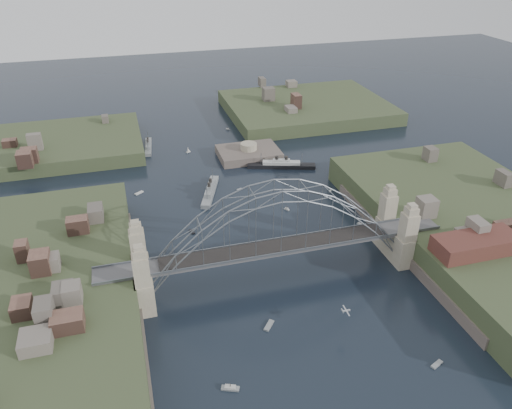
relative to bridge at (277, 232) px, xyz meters
The scene contains 25 objects.
ground 12.32m from the bridge, ahead, with size 500.00×500.00×0.00m, color black.
bridge is the anchor object (origin of this frame).
shore_west 58.25m from the bridge, behind, with size 50.50×90.00×12.00m.
shore_east 58.25m from the bridge, ahead, with size 50.50×90.00×12.00m.
headland_nw 110.41m from the bridge, 120.07° to the left, with size 60.00×45.00×9.00m, color #384427.
headland_ne 121.38m from the bridge, 65.56° to the left, with size 70.00×55.00×9.50m, color #384427.
fort_island 72.14m from the bridge, 80.27° to the left, with size 22.00×16.00×9.40m.
wharf_shed 46.23m from the bridge, 17.65° to the right, with size 20.00×8.00×4.00m, color #592D26.
finger_pier 49.40m from the bridge, 35.68° to the right, with size 4.00×22.00×1.40m, color #535356.
naval_cruiser_near 47.78m from the bridge, 98.94° to the left, with size 9.41×20.04×6.10m.
naval_cruiser_far 91.96m from the bridge, 104.45° to the left, with size 3.80×16.33×5.46m.
ocean_liner 62.72m from the bridge, 70.43° to the left, with size 23.66×10.29×5.84m.
aeroplane 24.40m from the bridge, 71.24° to the right, with size 1.81×3.42×0.50m.
small_boat_a 32.22m from the bridge, 123.78° to the left, with size 1.40×2.56×0.45m.
small_boat_b 34.20m from the bridge, 66.44° to the left, with size 1.39×1.64×1.43m.
small_boat_c 21.58m from the bridge, 112.85° to the right, with size 3.01×3.34×0.45m.
small_boat_d 49.23m from the bridge, 50.65° to the left, with size 1.65×1.96×0.45m.
small_boat_e 60.88m from the bridge, 119.14° to the left, with size 3.00×2.54×0.45m.
small_boat_f 47.41m from the bridge, 87.11° to the left, with size 1.90×1.13×0.45m.
small_boat_g 43.19m from the bridge, 59.13° to the right, with size 2.99×1.96×0.45m.
small_boat_h 81.51m from the bridge, 96.21° to the left, with size 1.78×1.49×2.38m.
small_boat_i 35.77m from the bridge, 27.10° to the left, with size 1.11×2.20×1.43m.
small_boat_j 37.44m from the bridge, 121.69° to the right, with size 3.52×2.29×1.43m.
small_boat_k 100.52m from the bridge, 83.79° to the left, with size 1.63×1.61×1.43m.
small_boat_l 50.92m from the bridge, 143.38° to the left, with size 2.47×1.10×0.45m.
Camera 1 is at (-31.19, -91.66, 74.43)m, focal length 34.76 mm.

